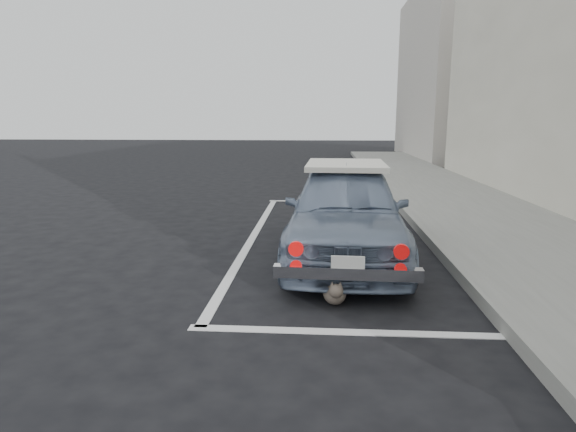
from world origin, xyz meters
The scene contains 8 objects.
ground centered at (0.00, 0.00, 0.00)m, with size 80.00×80.00×0.00m, color black.
sidewalk centered at (3.20, 2.00, 0.07)m, with size 2.80×40.00×0.15m, color slate.
building_far centered at (6.35, 20.00, 4.00)m, with size 3.50×10.00×8.00m, color beige.
pline_rear centered at (0.50, -0.50, 0.00)m, with size 3.00×0.12×0.01m, color silver.
pline_front centered at (0.50, 6.50, 0.00)m, with size 3.00×0.12×0.01m, color silver.
pline_side centered at (-0.90, 3.00, 0.00)m, with size 0.12×7.00×0.01m, color silver.
retro_coupe centered at (0.52, 1.92, 0.66)m, with size 1.68×3.91×1.31m.
cat centered at (0.34, 0.18, 0.13)m, with size 0.26×0.55×0.29m.
Camera 1 is at (0.18, -4.54, 1.87)m, focal length 30.00 mm.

